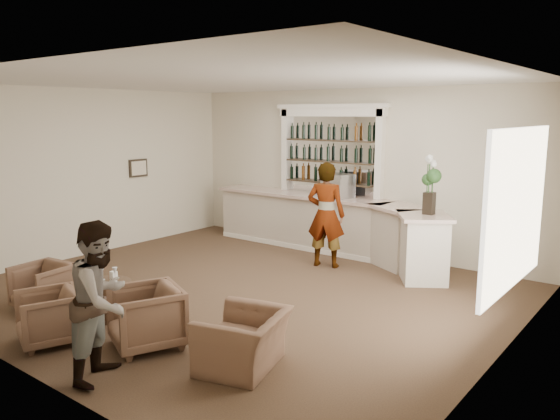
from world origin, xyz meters
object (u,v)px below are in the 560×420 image
object	(u,v)px
armchair_left	(44,286)
espresso_machine	(338,186)
bar_counter	(332,225)
armchair_center	(49,317)
cocktail_table	(107,299)
sommelier	(326,215)
flower_vase	(430,181)
armchair_far	(243,341)
guest	(101,300)
armchair_right	(146,317)

from	to	relation	value
armchair_left	espresso_machine	world-z (taller)	espresso_machine
bar_counter	armchair_center	world-z (taller)	bar_counter
cocktail_table	armchair_left	xyz separation A→B (m)	(-1.02, -0.36, 0.08)
armchair_center	sommelier	bearing A→B (deg)	101.83
espresso_machine	flower_vase	world-z (taller)	flower_vase
bar_counter	sommelier	world-z (taller)	sommelier
cocktail_table	armchair_far	xyz separation A→B (m)	(2.54, -0.00, 0.07)
armchair_center	armchair_left	bearing A→B (deg)	174.44
guest	espresso_machine	world-z (taller)	guest
armchair_right	flower_vase	distance (m)	5.11
bar_counter	cocktail_table	bearing A→B (deg)	-96.48
espresso_machine	armchair_right	bearing A→B (deg)	-72.01
sommelier	espresso_machine	bearing A→B (deg)	-86.66
guest	flower_vase	xyz separation A→B (m)	(1.33, 5.44, 0.84)
bar_counter	flower_vase	world-z (taller)	flower_vase
bar_counter	armchair_center	bearing A→B (deg)	-93.37
cocktail_table	armchair_center	bearing A→B (deg)	-77.63
cocktail_table	armchair_right	distance (m)	1.28
cocktail_table	armchair_left	distance (m)	1.08
armchair_left	cocktail_table	bearing A→B (deg)	12.62
armchair_left	armchair_far	world-z (taller)	armchair_left
cocktail_table	guest	bearing A→B (deg)	-35.66
sommelier	armchair_right	size ratio (longest dim) A/B	2.35
guest	sommelier	bearing A→B (deg)	-19.90
cocktail_table	flower_vase	distance (m)	5.40
guest	armchair_far	xyz separation A→B (m)	(1.05, 1.07, -0.54)
cocktail_table	flower_vase	xyz separation A→B (m)	(2.82, 4.37, 1.45)
guest	armchair_center	distance (m)	1.39
cocktail_table	armchair_right	xyz separation A→B (m)	(1.24, -0.31, 0.13)
cocktail_table	armchair_center	xyz separation A→B (m)	(0.21, -0.97, 0.08)
cocktail_table	guest	size ratio (longest dim) A/B	0.40
armchair_right	armchair_far	world-z (taller)	armchair_right
sommelier	armchair_far	size ratio (longest dim) A/B	2.00
guest	armchair_far	bearing A→B (deg)	-70.09
bar_counter	cocktail_table	world-z (taller)	bar_counter
guest	armchair_center	size ratio (longest dim) A/B	2.34
bar_counter	guest	bearing A→B (deg)	-81.17
armchair_left	flower_vase	distance (m)	6.25
bar_counter	armchair_far	distance (m)	5.32
armchair_center	espresso_machine	distance (m)	6.10
armchair_right	espresso_machine	xyz separation A→B (m)	(-0.61, 5.34, 1.00)
armchair_center	armchair_right	xyz separation A→B (m)	(1.03, 0.66, 0.04)
armchair_right	armchair_center	bearing A→B (deg)	-123.10
sommelier	armchair_right	xyz separation A→B (m)	(0.24, -4.34, -0.60)
flower_vase	sommelier	bearing A→B (deg)	-169.50
sommelier	flower_vase	distance (m)	1.99
sommelier	armchair_left	xyz separation A→B (m)	(-2.02, -4.39, -0.64)
bar_counter	guest	world-z (taller)	guest
guest	armchair_left	distance (m)	2.66
armchair_left	armchair_center	size ratio (longest dim) A/B	0.99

